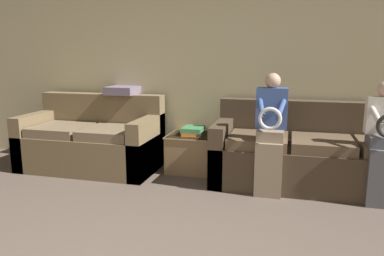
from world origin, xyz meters
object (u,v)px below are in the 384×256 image
object	(u,v)px
child_right_seated	(384,138)
book_stack	(193,131)
throw_pillow	(123,90)
couch_side	(93,142)
child_left_seated	(270,130)
couch_main	(320,156)
side_shelf	(192,152)

from	to	relation	value
child_right_seated	book_stack	xyz separation A→B (m)	(-2.00, 0.54, -0.14)
throw_pillow	couch_side	bearing A→B (deg)	-134.82
child_right_seated	book_stack	bearing A→B (deg)	164.97
couch_side	child_left_seated	bearing A→B (deg)	-8.46
couch_main	child_left_seated	size ratio (longest dim) A/B	1.86
couch_side	child_right_seated	size ratio (longest dim) A/B	1.42
side_shelf	throw_pillow	size ratio (longest dim) A/B	1.58
couch_main	book_stack	xyz separation A→B (m)	(-1.47, 0.17, 0.18)
side_shelf	couch_main	bearing A→B (deg)	-6.12
couch_main	book_stack	world-z (taller)	couch_main
couch_main	child_right_seated	world-z (taller)	child_right_seated
child_right_seated	side_shelf	xyz separation A→B (m)	(-1.99, 0.53, -0.40)
couch_side	side_shelf	distance (m)	1.27
child_right_seated	throw_pillow	distance (m)	3.03
child_left_seated	throw_pillow	xyz separation A→B (m)	(-1.90, 0.62, 0.29)
side_shelf	throw_pillow	bearing A→B (deg)	173.90
side_shelf	book_stack	bearing A→B (deg)	103.01
couch_main	couch_side	bearing A→B (deg)	-179.21
couch_side	child_right_seated	xyz separation A→B (m)	(3.24, -0.33, 0.31)
side_shelf	book_stack	size ratio (longest dim) A/B	1.97
couch_main	side_shelf	world-z (taller)	couch_main
couch_main	child_right_seated	bearing A→B (deg)	-35.36
book_stack	throw_pillow	world-z (taller)	throw_pillow
child_left_seated	couch_side	bearing A→B (deg)	171.54
side_shelf	throw_pillow	distance (m)	1.20
couch_side	throw_pillow	bearing A→B (deg)	45.18
couch_side	couch_main	bearing A→B (deg)	0.79
child_right_seated	couch_side	bearing A→B (deg)	174.14
child_left_seated	child_right_seated	distance (m)	1.04
child_right_seated	book_stack	distance (m)	2.07
couch_side	book_stack	xyz separation A→B (m)	(1.25, 0.20, 0.17)
couch_main	side_shelf	size ratio (longest dim) A/B	3.94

